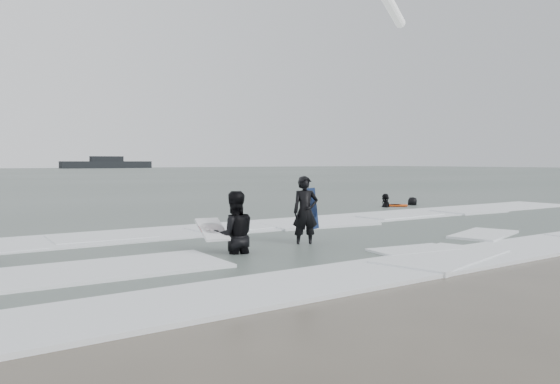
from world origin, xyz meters
TOP-DOWN VIEW (x-y plane):
  - ground at (0.00, 0.00)m, footprint 320.00×320.00m
  - surfer_centre at (-1.04, 2.43)m, footprint 0.69×0.57m
  - surfer_wading at (-2.93, 2.34)m, footprint 1.08×0.94m
  - surfer_right_near at (7.87, 8.82)m, footprint 1.02×1.05m
  - surfer_right_far at (9.52, 8.84)m, footprint 0.87×0.69m
  - surf_foam at (0.00, 3.70)m, footprint 30.03×9.06m
  - bodyboards at (1.46, 4.65)m, footprint 12.56×7.20m
  - vessel_horizon at (37.16, 147.62)m, footprint 24.80×4.43m

SIDE VIEW (x-z plane):
  - ground at x=0.00m, z-range 0.00..0.00m
  - surfer_centre at x=-1.04m, z-range -0.82..0.82m
  - surfer_wading at x=-2.93m, z-range -0.94..0.94m
  - surfer_right_near at x=7.87m, z-range -0.88..0.88m
  - surfer_right_far at x=9.52m, z-range -0.78..0.78m
  - surf_foam at x=0.00m, z-range 0.00..0.08m
  - bodyboards at x=1.46m, z-range -0.13..1.12m
  - vessel_horizon at x=37.16m, z-range -0.42..2.94m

